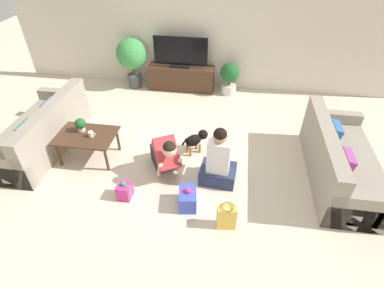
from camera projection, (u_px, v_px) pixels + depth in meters
ground_plane at (182, 156)px, 5.00m from camera, size 16.00×16.00×0.00m
wall_back at (203, 28)px, 6.25m from camera, size 8.40×0.06×2.60m
sofa_left at (41, 133)px, 5.03m from camera, size 0.89×2.04×0.82m
sofa_right at (339, 162)px, 4.44m from camera, size 0.89×2.04×0.82m
coffee_table at (87, 137)px, 4.73m from camera, size 0.91×0.64×0.46m
tv_console at (181, 78)px, 6.74m from camera, size 1.46×0.39×0.53m
tv at (181, 54)px, 6.39m from camera, size 1.16×0.20×0.65m
potted_plant_back_right at (230, 76)px, 6.48m from camera, size 0.41×0.41×0.70m
potted_plant_back_left at (132, 56)px, 6.54m from camera, size 0.67×0.67×1.11m
person_kneeling at (165, 155)px, 4.48m from camera, size 0.64×0.81×0.78m
person_sitting at (219, 163)px, 4.32m from camera, size 0.55×0.51×0.98m
dog at (196, 139)px, 4.95m from camera, size 0.41×0.36×0.38m
gift_box_a at (188, 198)px, 4.08m from camera, size 0.28×0.37×0.33m
gift_box_b at (125, 191)px, 4.22m from camera, size 0.20×0.21×0.29m
gift_bag_a at (227, 217)px, 3.78m from camera, size 0.26×0.17×0.37m
mug at (91, 134)px, 4.64m from camera, size 0.12×0.08×0.09m
tabletop_plant at (80, 124)px, 4.71m from camera, size 0.17×0.17×0.22m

